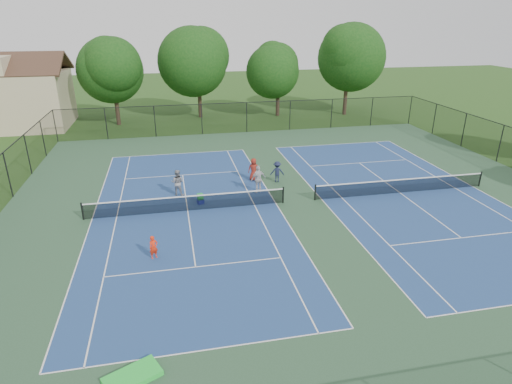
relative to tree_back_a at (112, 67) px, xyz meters
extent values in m
plane|color=#234716|center=(13.00, -24.00, -6.04)|extent=(140.00, 140.00, 0.00)
cube|color=#2C4E30|center=(13.00, -24.00, -6.03)|extent=(36.00, 36.00, 0.01)
cube|color=navy|center=(6.00, -24.00, -6.03)|extent=(10.97, 23.77, 0.00)
cube|color=white|center=(6.00, -12.11, -6.02)|extent=(10.97, 0.06, 0.00)
cube|color=white|center=(6.00, -35.88, -6.02)|extent=(10.97, 0.06, 0.00)
cube|color=white|center=(0.52, -24.00, -6.02)|extent=(0.06, 23.77, 0.00)
cube|color=white|center=(11.48, -24.00, -6.02)|extent=(0.06, 23.77, 0.00)
cube|color=white|center=(1.88, -24.00, -6.02)|extent=(0.06, 23.77, 0.00)
cube|color=white|center=(10.12, -24.00, -6.02)|extent=(0.06, 23.77, 0.00)
cube|color=white|center=(6.00, -17.60, -6.02)|extent=(8.23, 0.06, 0.00)
cube|color=white|center=(6.00, -30.40, -6.02)|extent=(8.23, 0.06, 0.00)
cube|color=white|center=(6.00, -24.00, -6.02)|extent=(0.06, 12.80, 0.00)
cylinder|color=black|center=(0.05, -24.00, -5.50)|extent=(0.10, 0.10, 1.07)
cylinder|color=black|center=(11.95, -24.00, -5.50)|extent=(0.10, 0.10, 1.07)
cube|color=black|center=(6.00, -24.00, -5.57)|extent=(11.90, 0.01, 0.90)
cube|color=white|center=(6.00, -24.00, -5.09)|extent=(11.90, 0.04, 0.07)
cube|color=navy|center=(20.00, -24.00, -6.03)|extent=(10.97, 23.77, 0.00)
cube|color=white|center=(20.00, -12.11, -6.02)|extent=(10.97, 0.06, 0.00)
cube|color=white|center=(14.52, -24.00, -6.02)|extent=(0.06, 23.77, 0.00)
cube|color=white|center=(25.48, -24.00, -6.02)|extent=(0.06, 23.77, 0.00)
cube|color=white|center=(15.88, -24.00, -6.02)|extent=(0.06, 23.77, 0.00)
cube|color=white|center=(24.12, -24.00, -6.02)|extent=(0.06, 23.77, 0.00)
cube|color=white|center=(20.00, -17.60, -6.02)|extent=(8.23, 0.06, 0.00)
cube|color=white|center=(20.00, -30.40, -6.02)|extent=(8.23, 0.06, 0.00)
cube|color=white|center=(20.00, -24.00, -6.02)|extent=(0.06, 12.80, 0.00)
cylinder|color=black|center=(14.05, -24.00, -5.50)|extent=(0.10, 0.10, 1.07)
cylinder|color=black|center=(25.95, -24.00, -5.50)|extent=(0.10, 0.10, 1.07)
cube|color=black|center=(20.00, -24.00, -5.57)|extent=(11.90, 0.01, 0.90)
cube|color=white|center=(20.00, -24.00, -5.09)|extent=(11.90, 0.04, 0.07)
cylinder|color=black|center=(-5.00, -6.00, -4.54)|extent=(0.08, 0.08, 3.00)
cylinder|color=black|center=(-0.50, -6.00, -4.54)|extent=(0.08, 0.08, 3.00)
cylinder|color=black|center=(4.00, -6.00, -4.54)|extent=(0.08, 0.08, 3.00)
cylinder|color=black|center=(8.50, -6.00, -4.54)|extent=(0.08, 0.08, 3.00)
cylinder|color=black|center=(13.00, -6.00, -4.54)|extent=(0.08, 0.08, 3.00)
cylinder|color=black|center=(17.50, -6.00, -4.54)|extent=(0.08, 0.08, 3.00)
cylinder|color=black|center=(22.00, -6.00, -4.54)|extent=(0.08, 0.08, 3.00)
cylinder|color=black|center=(26.50, -6.00, -4.54)|extent=(0.08, 0.08, 3.00)
cylinder|color=black|center=(31.00, -6.00, -4.54)|extent=(0.08, 0.08, 3.00)
cylinder|color=black|center=(31.00, -19.50, -4.54)|extent=(0.08, 0.08, 3.00)
cylinder|color=black|center=(-5.00, -19.50, -4.54)|extent=(0.08, 0.08, 3.00)
cylinder|color=black|center=(31.00, -15.00, -4.54)|extent=(0.08, 0.08, 3.00)
cylinder|color=black|center=(-5.00, -15.00, -4.54)|extent=(0.08, 0.08, 3.00)
cylinder|color=black|center=(31.00, -10.50, -4.54)|extent=(0.08, 0.08, 3.00)
cylinder|color=black|center=(-5.00, -10.50, -4.54)|extent=(0.08, 0.08, 3.00)
cube|color=black|center=(13.00, -6.00, -4.54)|extent=(36.00, 0.01, 3.00)
cube|color=black|center=(13.00, -6.00, -3.04)|extent=(36.00, 0.05, 0.05)
cylinder|color=#2D2116|center=(0.00, 0.00, -4.15)|extent=(0.44, 0.44, 3.78)
sphere|color=#113D10|center=(0.00, 0.00, -0.39)|extent=(6.80, 6.80, 6.80)
sphere|color=#113D10|center=(0.00, 0.00, 0.28)|extent=(5.58, 5.58, 5.58)
sphere|color=#113D10|center=(0.00, 0.00, 0.94)|extent=(4.35, 4.35, 4.35)
cylinder|color=#2D2116|center=(9.00, 2.00, -3.97)|extent=(0.44, 0.44, 4.14)
sphere|color=#113D10|center=(9.00, 2.00, 0.19)|extent=(7.60, 7.60, 7.60)
sphere|color=#113D10|center=(9.00, 2.00, 0.82)|extent=(6.23, 6.23, 6.23)
sphere|color=#113D10|center=(9.00, 2.00, 1.44)|extent=(4.86, 4.86, 4.86)
cylinder|color=#2D2116|center=(18.00, 1.00, -4.33)|extent=(0.44, 0.44, 3.42)
sphere|color=#113D10|center=(18.00, 1.00, -0.97)|extent=(6.00, 6.00, 6.00)
sphere|color=#113D10|center=(18.00, 1.00, -0.27)|extent=(4.92, 4.92, 4.92)
sphere|color=#113D10|center=(18.00, 1.00, 0.44)|extent=(3.84, 3.84, 3.84)
cylinder|color=#2D2116|center=(26.00, 0.00, -3.88)|extent=(0.44, 0.44, 4.32)
sphere|color=#113D10|center=(26.00, 0.00, 0.43)|extent=(7.80, 7.80, 7.80)
sphere|color=#113D10|center=(26.00, 0.00, 1.04)|extent=(6.40, 6.40, 6.40)
sphere|color=#113D10|center=(26.00, 0.00, 1.65)|extent=(4.99, 4.99, 4.99)
cube|color=tan|center=(-10.00, 1.00, -3.24)|extent=(10.00, 8.00, 5.60)
cube|color=tan|center=(-10.00, 1.00, 0.44)|extent=(1.20, 8.00, 1.76)
cube|color=#422B1E|center=(-10.00, -1.00, 0.54)|extent=(10.80, 4.10, 2.15)
cube|color=#422B1E|center=(-10.00, 3.00, 0.54)|extent=(10.80, 4.10, 2.15)
imported|color=#FC2F10|center=(4.11, -29.15, -5.45)|extent=(0.51, 0.43, 1.18)
imported|color=gray|center=(5.55, -21.34, -5.17)|extent=(1.01, 0.90, 1.73)
imported|color=silver|center=(10.80, -21.94, -5.11)|extent=(1.18, 0.78, 1.86)
imported|color=#1B223D|center=(12.50, -20.33, -5.28)|extent=(1.06, 0.73, 1.51)
imported|color=maroon|center=(10.95, -19.67, -5.22)|extent=(0.85, 0.61, 1.63)
cube|color=#162497|center=(6.86, -23.09, -5.89)|extent=(0.45, 0.40, 0.30)
cube|color=green|center=(6.86, -23.09, -5.55)|extent=(0.39, 0.35, 0.37)
cube|color=green|center=(3.51, -36.69, -5.94)|extent=(2.00, 1.61, 0.18)
camera|label=1|loc=(5.29, -47.76, 4.81)|focal=30.00mm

